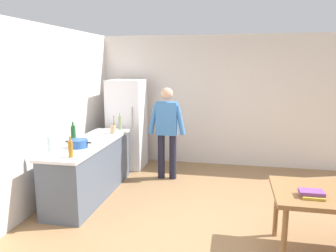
{
  "coord_description": "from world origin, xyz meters",
  "views": [
    {
      "loc": [
        0.24,
        -3.97,
        2.13
      ],
      "look_at": [
        -0.81,
        1.25,
        1.11
      ],
      "focal_mm": 35.4,
      "sensor_mm": 36.0,
      "label": 1
    }
  ],
  "objects_px": {
    "bottle_wine_green": "(73,134)",
    "refrigerator": "(127,124)",
    "bottle_vinegar_tall": "(120,123)",
    "book_stack": "(312,194)",
    "bottle_oil_amber": "(71,149)",
    "person": "(167,127)",
    "utensil_jar": "(113,129)",
    "bottle_water_clear": "(50,145)",
    "cooking_pot": "(79,143)"
  },
  "relations": [
    {
      "from": "bottle_oil_amber",
      "to": "cooking_pot",
      "type": "bearing_deg",
      "value": 105.26
    },
    {
      "from": "bottle_vinegar_tall",
      "to": "bottle_oil_amber",
      "type": "bearing_deg",
      "value": -90.98
    },
    {
      "from": "person",
      "to": "bottle_wine_green",
      "type": "distance_m",
      "value": 1.72
    },
    {
      "from": "refrigerator",
      "to": "cooking_pot",
      "type": "relative_size",
      "value": 4.5
    },
    {
      "from": "cooking_pot",
      "to": "bottle_vinegar_tall",
      "type": "distance_m",
      "value": 1.36
    },
    {
      "from": "bottle_wine_green",
      "to": "bottle_oil_amber",
      "type": "xyz_separation_m",
      "value": [
        0.33,
        -0.72,
        -0.03
      ]
    },
    {
      "from": "refrigerator",
      "to": "bottle_vinegar_tall",
      "type": "bearing_deg",
      "value": -83.62
    },
    {
      "from": "person",
      "to": "book_stack",
      "type": "relative_size",
      "value": 6.82
    },
    {
      "from": "cooking_pot",
      "to": "utensil_jar",
      "type": "distance_m",
      "value": 1.07
    },
    {
      "from": "person",
      "to": "cooking_pot",
      "type": "relative_size",
      "value": 4.25
    },
    {
      "from": "person",
      "to": "bottle_wine_green",
      "type": "bearing_deg",
      "value": -136.06
    },
    {
      "from": "book_stack",
      "to": "cooking_pot",
      "type": "bearing_deg",
      "value": 163.62
    },
    {
      "from": "bottle_wine_green",
      "to": "bottle_water_clear",
      "type": "height_order",
      "value": "bottle_wine_green"
    },
    {
      "from": "utensil_jar",
      "to": "bottle_water_clear",
      "type": "distance_m",
      "value": 1.52
    },
    {
      "from": "person",
      "to": "book_stack",
      "type": "distance_m",
      "value": 3.08
    },
    {
      "from": "bottle_oil_amber",
      "to": "book_stack",
      "type": "relative_size",
      "value": 1.12
    },
    {
      "from": "person",
      "to": "book_stack",
      "type": "height_order",
      "value": "person"
    },
    {
      "from": "cooking_pot",
      "to": "bottle_water_clear",
      "type": "distance_m",
      "value": 0.48
    },
    {
      "from": "cooking_pot",
      "to": "person",
      "type": "bearing_deg",
      "value": 53.35
    },
    {
      "from": "bottle_vinegar_tall",
      "to": "cooking_pot",
      "type": "bearing_deg",
      "value": -97.09
    },
    {
      "from": "bottle_oil_amber",
      "to": "book_stack",
      "type": "xyz_separation_m",
      "value": [
        2.94,
        -0.4,
        -0.23
      ]
    },
    {
      "from": "person",
      "to": "refrigerator",
      "type": "bearing_deg",
      "value": 149.77
    },
    {
      "from": "cooking_pot",
      "to": "book_stack",
      "type": "relative_size",
      "value": 1.6
    },
    {
      "from": "utensil_jar",
      "to": "bottle_wine_green",
      "type": "xyz_separation_m",
      "value": [
        -0.33,
        -0.84,
        0.07
      ]
    },
    {
      "from": "utensil_jar",
      "to": "book_stack",
      "type": "bearing_deg",
      "value": -33.78
    },
    {
      "from": "bottle_wine_green",
      "to": "book_stack",
      "type": "xyz_separation_m",
      "value": [
        3.26,
        -1.12,
        -0.26
      ]
    },
    {
      "from": "bottle_wine_green",
      "to": "bottle_water_clear",
      "type": "xyz_separation_m",
      "value": [
        -0.02,
        -0.64,
        -0.02
      ]
    },
    {
      "from": "person",
      "to": "bottle_vinegar_tall",
      "type": "xyz_separation_m",
      "value": [
        -0.88,
        -0.06,
        0.06
      ]
    },
    {
      "from": "utensil_jar",
      "to": "bottle_oil_amber",
      "type": "height_order",
      "value": "utensil_jar"
    },
    {
      "from": "bottle_vinegar_tall",
      "to": "bottle_wine_green",
      "type": "distance_m",
      "value": 1.19
    },
    {
      "from": "utensil_jar",
      "to": "book_stack",
      "type": "distance_m",
      "value": 3.53
    },
    {
      "from": "person",
      "to": "bottle_oil_amber",
      "type": "distance_m",
      "value": 2.12
    },
    {
      "from": "refrigerator",
      "to": "bottle_wine_green",
      "type": "xyz_separation_m",
      "value": [
        -0.29,
        -1.75,
        0.15
      ]
    },
    {
      "from": "bottle_oil_amber",
      "to": "book_stack",
      "type": "height_order",
      "value": "bottle_oil_amber"
    },
    {
      "from": "bottle_oil_amber",
      "to": "bottle_water_clear",
      "type": "distance_m",
      "value": 0.36
    },
    {
      "from": "refrigerator",
      "to": "bottle_oil_amber",
      "type": "distance_m",
      "value": 2.47
    },
    {
      "from": "book_stack",
      "to": "bottle_oil_amber",
      "type": "bearing_deg",
      "value": 172.18
    },
    {
      "from": "bottle_oil_amber",
      "to": "bottle_water_clear",
      "type": "bearing_deg",
      "value": 167.08
    },
    {
      "from": "bottle_vinegar_tall",
      "to": "utensil_jar",
      "type": "bearing_deg",
      "value": -94.71
    },
    {
      "from": "cooking_pot",
      "to": "bottle_oil_amber",
      "type": "height_order",
      "value": "bottle_oil_amber"
    },
    {
      "from": "bottle_vinegar_tall",
      "to": "bottle_wine_green",
      "type": "relative_size",
      "value": 0.94
    },
    {
      "from": "refrigerator",
      "to": "book_stack",
      "type": "height_order",
      "value": "refrigerator"
    },
    {
      "from": "person",
      "to": "bottle_vinegar_tall",
      "type": "distance_m",
      "value": 0.89
    },
    {
      "from": "person",
      "to": "bottle_water_clear",
      "type": "xyz_separation_m",
      "value": [
        -1.26,
        -1.83,
        0.05
      ]
    },
    {
      "from": "utensil_jar",
      "to": "bottle_oil_amber",
      "type": "bearing_deg",
      "value": -90.28
    },
    {
      "from": "refrigerator",
      "to": "book_stack",
      "type": "xyz_separation_m",
      "value": [
        2.98,
        -2.87,
        -0.12
      ]
    },
    {
      "from": "bottle_wine_green",
      "to": "refrigerator",
      "type": "bearing_deg",
      "value": 80.61
    },
    {
      "from": "person",
      "to": "bottle_water_clear",
      "type": "height_order",
      "value": "person"
    },
    {
      "from": "bottle_vinegar_tall",
      "to": "bottle_water_clear",
      "type": "xyz_separation_m",
      "value": [
        -0.38,
        -1.77,
        -0.01
      ]
    },
    {
      "from": "bottle_wine_green",
      "to": "bottle_water_clear",
      "type": "bearing_deg",
      "value": -92.12
    }
  ]
}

